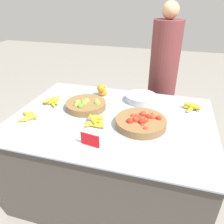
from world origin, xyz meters
The scene contains 12 objects.
ground_plane centered at (0.00, 0.00, 0.00)m, with size 12.00×12.00×0.00m, color gray.
market_table centered at (0.00, 0.00, 0.38)m, with size 1.59×1.15×0.77m.
lime_bowl centered at (-0.26, 0.09, 0.80)m, with size 0.34×0.34×0.09m.
tomato_basket centered at (0.24, -0.06, 0.80)m, with size 0.38×0.38×0.09m.
orange_pile centered at (-0.21, 0.38, 0.83)m, with size 0.09×0.13×0.13m.
metal_bowl centered at (0.18, 0.36, 0.80)m, with size 0.28×0.28×0.06m.
price_sign centered at (-0.04, -0.39, 0.81)m, with size 0.13×0.03×0.09m.
banana_bunch_front_left centered at (0.62, 0.32, 0.79)m, with size 0.16×0.14×0.06m.
banana_bunch_front_center centered at (-0.58, 0.09, 0.79)m, with size 0.17×0.18×0.06m.
banana_bunch_back_center centered at (-0.64, -0.18, 0.78)m, with size 0.17×0.19×0.04m.
banana_bunch_middle_left centered at (-0.10, -0.13, 0.79)m, with size 0.17×0.16×0.06m.
vendor_person centered at (0.32, 0.95, 0.74)m, with size 0.31×0.31×1.59m.
Camera 1 is at (0.41, -1.46, 1.65)m, focal length 35.00 mm.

